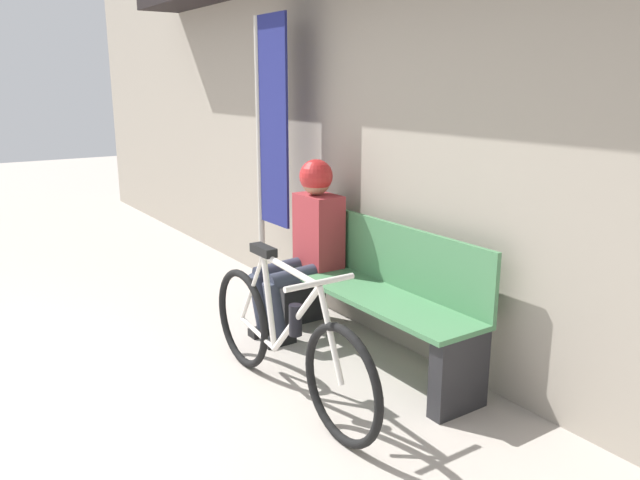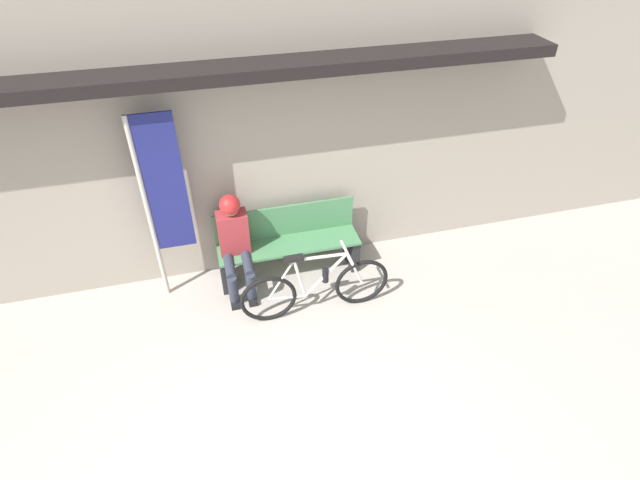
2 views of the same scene
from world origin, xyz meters
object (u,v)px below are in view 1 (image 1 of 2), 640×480
object	(u,v)px
park_bench_near	(375,297)
banner_pole	(269,136)
bicycle	(286,341)
person_seated	(307,235)

from	to	relation	value
park_bench_near	banner_pole	bearing A→B (deg)	-179.55
bicycle	banner_pole	world-z (taller)	banner_pole
park_bench_near	banner_pole	xyz separation A→B (m)	(-1.31, -0.01, 0.92)
banner_pole	person_seated	bearing A→B (deg)	-8.42
bicycle	banner_pole	distance (m)	1.91
park_bench_near	person_seated	world-z (taller)	person_seated
person_seated	banner_pole	xyz separation A→B (m)	(-0.68, 0.10, 0.63)
bicycle	person_seated	size ratio (longest dim) A/B	1.37
banner_pole	bicycle	bearing A→B (deg)	-26.80
park_bench_near	bicycle	size ratio (longest dim) A/B	1.00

